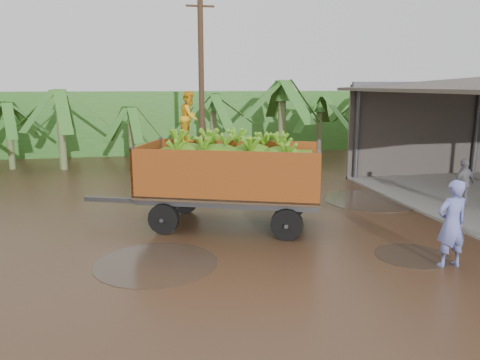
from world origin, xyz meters
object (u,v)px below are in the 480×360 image
Objects in this scene: banana_trailer at (230,174)px; utility_pole at (201,85)px; man_grey at (463,184)px; man_blue at (452,224)px.

utility_pole is (0.12, 7.73, 2.45)m from banana_trailer.
man_grey is at bearing -44.25° from utility_pole.
man_blue is 5.60m from man_grey.
utility_pole is at bearing -62.75° from man_grey.
utility_pole reaches higher than banana_trailer.
banana_trailer is 8.11m from utility_pole.
banana_trailer reaches higher than man_grey.
man_blue is at bearing -70.80° from utility_pole.
man_blue reaches higher than man_grey.
man_grey is at bearing -131.93° from man_blue.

